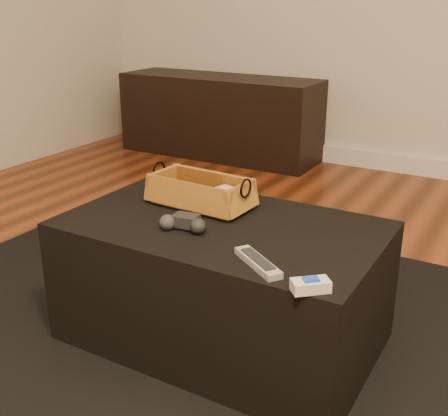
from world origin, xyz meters
The scene contains 10 objects.
baseboard centered at (0.00, 2.73, 0.06)m, with size 5.00×0.04×0.12m, color white.
media_cabinet centered at (-1.41, 2.51, 0.29)m, with size 1.47×0.45×0.58m, color black.
area_rug centered at (-0.18, 0.38, 0.01)m, with size 2.60×2.00×0.01m, color black.
ottoman centered at (-0.18, 0.43, 0.22)m, with size 1.00×0.60×0.42m, color black.
tv_remote centered at (-0.34, 0.52, 0.45)m, with size 0.19×0.04×0.02m, color black.
cloth_bundle centered at (-0.22, 0.55, 0.47)m, with size 0.10×0.07×0.05m, color #CAB78C.
wicker_basket centered at (-0.32, 0.53, 0.47)m, with size 0.37×0.21×0.13m.
game_controller centered at (-0.24, 0.32, 0.46)m, with size 0.16×0.10×0.05m.
silver_remote centered at (0.06, 0.22, 0.44)m, with size 0.18×0.14×0.02m.
cream_gadget centered at (0.23, 0.16, 0.45)m, with size 0.10×0.10×0.03m.
Camera 1 is at (0.66, -0.99, 1.10)m, focal length 45.00 mm.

